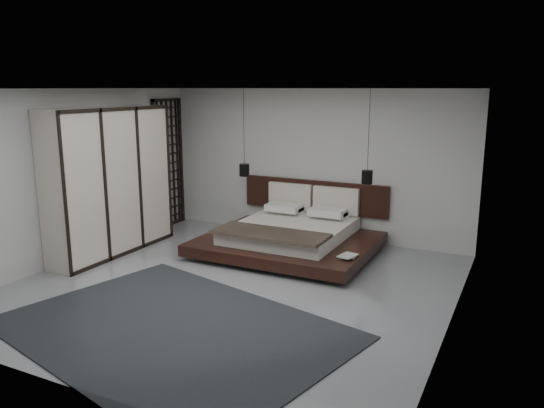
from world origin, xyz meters
The scene contains 14 objects.
floor centered at (0.00, 0.00, 0.00)m, with size 6.00×6.00×0.00m, color gray.
ceiling centered at (0.00, 0.00, 2.80)m, with size 6.00×6.00×0.00m, color white.
wall_back centered at (0.00, 3.00, 1.40)m, with size 6.00×6.00×0.00m, color beige.
wall_front centered at (0.00, -3.00, 1.40)m, with size 6.00×6.00×0.00m, color beige.
wall_left centered at (-3.00, 0.00, 1.40)m, with size 6.00×6.00×0.00m, color beige.
wall_right centered at (3.00, 0.00, 1.40)m, with size 6.00×6.00×0.00m, color beige.
lattice_screen centered at (-2.95, 2.45, 1.30)m, with size 0.05×0.90×2.60m, color black.
bed centered at (0.06, 1.90, 0.29)m, with size 2.89×2.44×1.10m.
book_lower centered at (1.24, 1.23, 0.28)m, with size 0.20×0.27×0.03m, color #99724C.
book_upper centered at (1.22, 1.20, 0.31)m, with size 0.22×0.31×0.02m, color #99724C.
pendant_left centered at (-1.13, 2.37, 1.30)m, with size 0.19×0.19×1.62m.
pendant_right centered at (1.24, 2.37, 1.34)m, with size 0.19×0.19×1.58m.
wardrobe centered at (-2.70, 0.48, 1.25)m, with size 0.60×2.55×2.50m.
rug centered at (0.07, -1.56, 0.01)m, with size 3.99×2.85×0.02m, color black.
Camera 1 is at (3.72, -6.24, 2.82)m, focal length 35.00 mm.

